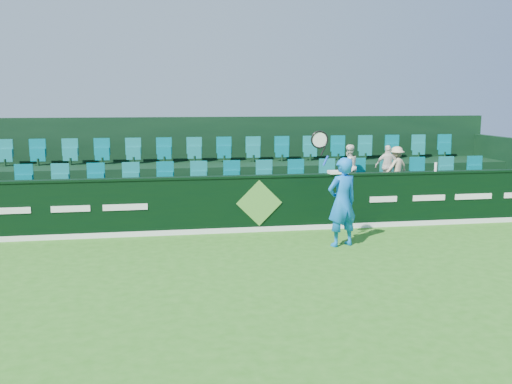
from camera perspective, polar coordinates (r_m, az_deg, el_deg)
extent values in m
plane|color=#2B6E1A|center=(9.97, 4.22, -9.10)|extent=(60.00, 60.00, 0.00)
cube|color=black|center=(13.60, 0.24, -1.24)|extent=(16.00, 0.20, 1.30)
cube|color=black|center=(13.50, 0.24, 1.58)|extent=(16.00, 0.24, 0.05)
cube|color=white|center=(13.62, 0.32, -3.76)|extent=(16.00, 0.02, 0.12)
cube|color=#569A38|center=(13.48, 0.33, -1.12)|extent=(1.10, 0.02, 1.10)
cube|color=white|center=(13.67, -23.03, -1.73)|extent=(0.70, 0.01, 0.14)
cube|color=white|center=(13.44, -18.05, -1.62)|extent=(0.85, 0.01, 0.14)
cube|color=white|center=(13.32, -12.94, -1.49)|extent=(1.00, 0.01, 0.14)
cube|color=white|center=(14.34, 12.62, -0.71)|extent=(0.70, 0.01, 0.14)
cube|color=white|center=(14.83, 16.92, -0.56)|extent=(0.85, 0.01, 0.14)
cube|color=white|center=(15.40, 20.92, -0.42)|extent=(1.00, 0.01, 0.14)
cube|color=black|center=(14.72, -0.49, -1.42)|extent=(16.00, 2.00, 0.80)
cube|color=black|center=(16.53, -1.54, 0.65)|extent=(16.00, 1.80, 1.30)
cube|color=black|center=(17.42, -2.01, 3.26)|extent=(16.00, 0.20, 2.60)
cube|color=black|center=(18.40, 24.11, 1.83)|extent=(0.20, 4.00, 2.00)
cube|color=#137779|center=(14.99, -0.74, 1.49)|extent=(13.50, 0.50, 0.60)
cube|color=#137779|center=(16.70, -1.70, 4.03)|extent=(13.50, 0.50, 0.60)
imported|color=blue|center=(12.31, 8.61, -1.00)|extent=(0.80, 0.64, 1.92)
cylinder|color=#143FBF|center=(11.96, 6.98, 3.12)|extent=(0.13, 0.04, 0.22)
cylinder|color=black|center=(11.93, 6.72, 4.08)|extent=(0.12, 0.03, 0.20)
torus|color=black|center=(11.88, 6.37, 5.23)|extent=(0.50, 0.04, 0.50)
cylinder|color=silver|center=(11.88, 6.37, 5.23)|extent=(0.41, 0.01, 0.41)
imported|color=white|center=(15.21, 9.24, 2.54)|extent=(0.67, 0.58, 1.15)
imported|color=white|center=(15.60, 13.04, 2.53)|extent=(0.71, 0.44, 1.12)
imported|color=beige|center=(15.70, 13.86, 2.47)|extent=(0.80, 0.64, 1.08)
cube|color=white|center=(13.95, 8.18, 1.99)|extent=(0.45, 0.29, 0.07)
cylinder|color=silver|center=(14.91, 17.53, 2.42)|extent=(0.07, 0.07, 0.22)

